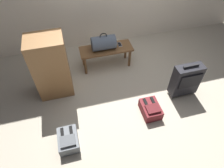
# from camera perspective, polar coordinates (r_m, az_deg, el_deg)

# --- Properties ---
(ground_plane) EXTENTS (6.60, 6.60, 0.00)m
(ground_plane) POSITION_cam_1_polar(r_m,az_deg,el_deg) (3.64, 6.46, -1.11)
(ground_plane) COLOR #B2A893
(bench) EXTENTS (1.00, 0.36, 0.43)m
(bench) POSITION_cam_1_polar(r_m,az_deg,el_deg) (3.83, -1.71, 9.50)
(bench) COLOR brown
(bench) RESTS_ON ground
(duffel_bag_slate) EXTENTS (0.44, 0.26, 0.34)m
(duffel_bag_slate) POSITION_cam_1_polar(r_m,az_deg,el_deg) (3.70, -2.45, 11.82)
(duffel_bag_slate) COLOR #475160
(duffel_bag_slate) RESTS_ON bench
(cell_phone) EXTENTS (0.07, 0.14, 0.01)m
(cell_phone) POSITION_cam_1_polar(r_m,az_deg,el_deg) (3.88, 2.21, 11.38)
(cell_phone) COLOR silver
(cell_phone) RESTS_ON bench
(suitcase_upright_charcoal) EXTENTS (0.47, 0.21, 0.67)m
(suitcase_upright_charcoal) POSITION_cam_1_polar(r_m,az_deg,el_deg) (3.50, 20.59, 1.10)
(suitcase_upright_charcoal) COLOR black
(suitcase_upright_charcoal) RESTS_ON ground
(backpack_maroon) EXTENTS (0.28, 0.38, 0.21)m
(backpack_maroon) POSITION_cam_1_polar(r_m,az_deg,el_deg) (3.27, 11.09, -7.12)
(backpack_maroon) COLOR maroon
(backpack_maroon) RESTS_ON ground
(backpack_grey) EXTENTS (0.28, 0.38, 0.21)m
(backpack_grey) POSITION_cam_1_polar(r_m,az_deg,el_deg) (3.00, -12.53, -15.55)
(backpack_grey) COLOR slate
(backpack_grey) RESTS_ON ground
(side_cabinet) EXTENTS (0.56, 0.44, 1.10)m
(side_cabinet) POSITION_cam_1_polar(r_m,az_deg,el_deg) (3.35, -17.19, 4.70)
(side_cabinet) COLOR olive
(side_cabinet) RESTS_ON ground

